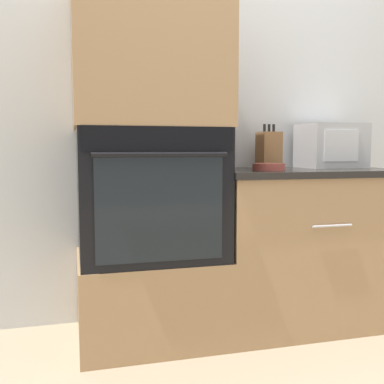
{
  "coord_description": "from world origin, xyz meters",
  "views": [
    {
      "loc": [
        -0.75,
        -1.98,
        0.99
      ],
      "look_at": [
        -0.17,
        0.21,
        0.78
      ],
      "focal_mm": 42.0,
      "sensor_mm": 36.0,
      "label": 1
    }
  ],
  "objects_px": {
    "condiment_jar_near": "(229,160)",
    "condiment_jar_mid": "(214,161)",
    "microwave": "(331,146)",
    "knife_block": "(269,150)",
    "bowl": "(269,167)",
    "wall_oven": "(150,193)"
  },
  "relations": [
    {
      "from": "knife_block",
      "to": "bowl",
      "type": "height_order",
      "value": "knife_block"
    },
    {
      "from": "condiment_jar_near",
      "to": "condiment_jar_mid",
      "type": "bearing_deg",
      "value": 100.17
    },
    {
      "from": "condiment_jar_near",
      "to": "condiment_jar_mid",
      "type": "distance_m",
      "value": 0.19
    },
    {
      "from": "wall_oven",
      "to": "bowl",
      "type": "relative_size",
      "value": 4.17
    },
    {
      "from": "wall_oven",
      "to": "knife_block",
      "type": "bearing_deg",
      "value": 12.61
    },
    {
      "from": "condiment_jar_near",
      "to": "microwave",
      "type": "bearing_deg",
      "value": 4.08
    },
    {
      "from": "bowl",
      "to": "condiment_jar_near",
      "type": "xyz_separation_m",
      "value": [
        -0.16,
        0.16,
        0.03
      ]
    },
    {
      "from": "microwave",
      "to": "bowl",
      "type": "bearing_deg",
      "value": -157.35
    },
    {
      "from": "condiment_jar_near",
      "to": "condiment_jar_mid",
      "type": "xyz_separation_m",
      "value": [
        -0.03,
        0.18,
        -0.01
      ]
    },
    {
      "from": "microwave",
      "to": "knife_block",
      "type": "relative_size",
      "value": 1.38
    },
    {
      "from": "microwave",
      "to": "condiment_jar_near",
      "type": "bearing_deg",
      "value": -175.92
    },
    {
      "from": "condiment_jar_mid",
      "to": "microwave",
      "type": "bearing_deg",
      "value": -11.05
    },
    {
      "from": "condiment_jar_mid",
      "to": "condiment_jar_near",
      "type": "bearing_deg",
      "value": -79.83
    },
    {
      "from": "condiment_jar_mid",
      "to": "bowl",
      "type": "bearing_deg",
      "value": -60.09
    },
    {
      "from": "wall_oven",
      "to": "knife_block",
      "type": "xyz_separation_m",
      "value": [
        0.74,
        0.17,
        0.22
      ]
    },
    {
      "from": "condiment_jar_mid",
      "to": "knife_block",
      "type": "bearing_deg",
      "value": -16.36
    },
    {
      "from": "wall_oven",
      "to": "bowl",
      "type": "height_order",
      "value": "wall_oven"
    },
    {
      "from": "wall_oven",
      "to": "condiment_jar_near",
      "type": "relative_size",
      "value": 6.55
    },
    {
      "from": "condiment_jar_near",
      "to": "condiment_jar_mid",
      "type": "relative_size",
      "value": 1.22
    },
    {
      "from": "microwave",
      "to": "condiment_jar_mid",
      "type": "xyz_separation_m",
      "value": [
        -0.7,
        0.14,
        -0.09
      ]
    },
    {
      "from": "knife_block",
      "to": "bowl",
      "type": "relative_size",
      "value": 1.5
    },
    {
      "from": "wall_oven",
      "to": "condiment_jar_near",
      "type": "xyz_separation_m",
      "value": [
        0.46,
        0.07,
        0.17
      ]
    }
  ]
}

